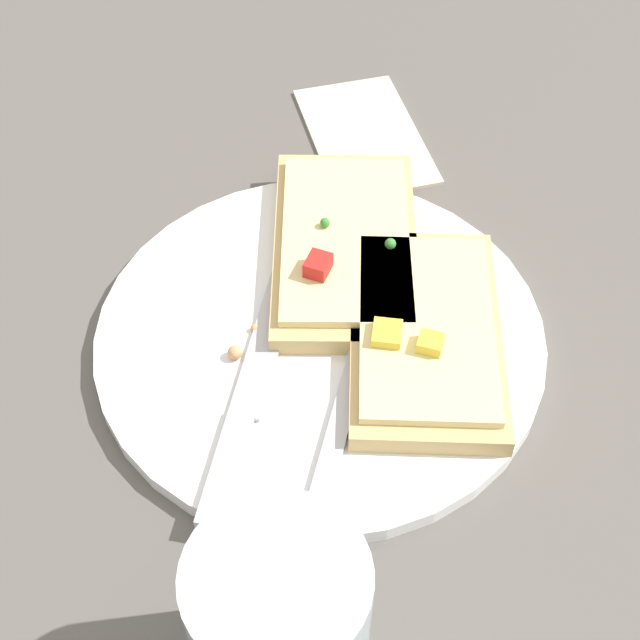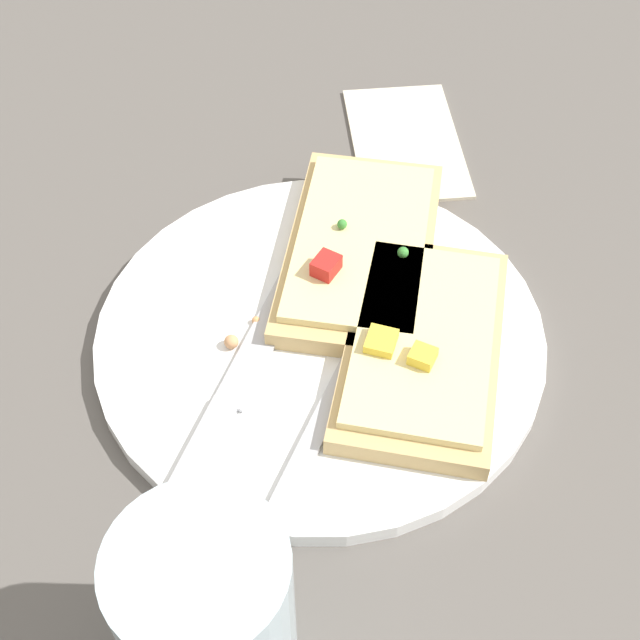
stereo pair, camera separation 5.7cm
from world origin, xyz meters
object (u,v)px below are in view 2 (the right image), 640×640
napkin (406,140)px  fork (348,369)px  knife (232,392)px  pizza_slice_corner (423,345)px  pizza_slice_main (360,248)px  plate (320,336)px  drinking_glass (208,619)px

napkin → fork: bearing=-18.0°
napkin → knife: bearing=-31.5°
pizza_slice_corner → knife: bearing=115.8°
pizza_slice_main → pizza_slice_corner: size_ratio=1.05×
fork → plate: bearing=50.3°
pizza_slice_main → drinking_glass: bearing=-6.7°
drinking_glass → pizza_slice_main: bearing=158.2°
pizza_slice_main → napkin: 0.15m
fork → pizza_slice_corner: 0.05m
plate → drinking_glass: 0.22m
pizza_slice_main → napkin: pizza_slice_main is taller
pizza_slice_corner → pizza_slice_main: bearing=34.5°
drinking_glass → plate: bearing=160.5°
knife → pizza_slice_main: size_ratio=0.95×
drinking_glass → napkin: bearing=158.0°
plate → knife: (0.05, -0.06, 0.01)m
pizza_slice_corner → drinking_glass: bearing=159.7°
plate → drinking_glass: size_ratio=2.43×
pizza_slice_main → pizza_slice_corner: (0.09, 0.03, 0.00)m
fork → pizza_slice_corner: size_ratio=1.12×
pizza_slice_corner → drinking_glass: size_ratio=1.57×
pizza_slice_corner → plate: bearing=83.8°
fork → knife: 0.07m
knife → fork: bearing=-56.0°
plate → napkin: 0.21m
plate → drinking_glass: bearing=-19.5°
plate → pizza_slice_corner: (0.03, 0.06, 0.02)m
fork → napkin: fork is taller
fork → knife: bearing=126.6°
plate → napkin: (-0.19, 0.09, -0.00)m
pizza_slice_main → drinking_glass: 0.29m
plate → napkin: size_ratio=2.06×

